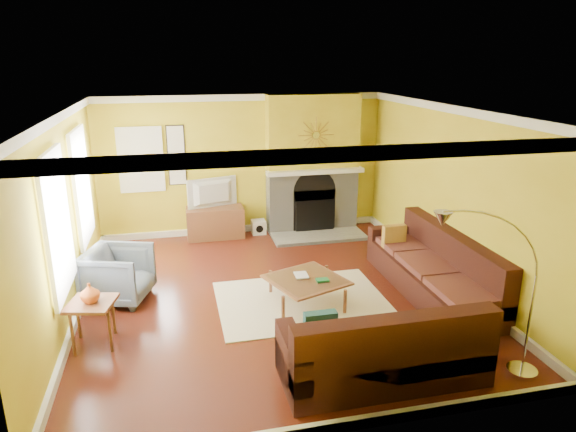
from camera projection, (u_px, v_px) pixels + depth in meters
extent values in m
cube|color=maroon|center=(274.00, 295.00, 7.60)|extent=(5.50, 6.00, 0.02)
cube|color=white|center=(272.00, 109.00, 6.79)|extent=(5.50, 6.00, 0.02)
cube|color=gold|center=(243.00, 165.00, 9.99)|extent=(5.50, 0.02, 2.70)
cube|color=gold|center=(342.00, 304.00, 4.39)|extent=(5.50, 0.02, 2.70)
cube|color=gold|center=(63.00, 221.00, 6.60)|extent=(0.02, 6.00, 2.70)
cube|color=gold|center=(451.00, 196.00, 7.79)|extent=(0.02, 6.00, 2.70)
cube|color=white|center=(81.00, 186.00, 7.78)|extent=(0.06, 1.22, 1.72)
cube|color=white|center=(56.00, 224.00, 6.01)|extent=(0.06, 1.22, 1.72)
cube|color=white|center=(141.00, 160.00, 9.48)|extent=(0.82, 0.06, 1.22)
cube|color=white|center=(177.00, 155.00, 9.61)|extent=(0.34, 0.04, 1.14)
cube|color=white|center=(316.00, 172.00, 9.89)|extent=(1.92, 0.22, 0.08)
cube|color=gray|center=(319.00, 236.00, 9.97)|extent=(1.80, 0.70, 0.06)
cube|color=beige|center=(302.00, 301.00, 7.39)|extent=(2.40, 1.80, 0.02)
cube|color=brown|center=(215.00, 222.00, 9.94)|extent=(1.09, 0.49, 0.60)
imported|color=black|center=(214.00, 193.00, 9.76)|extent=(0.98, 0.39, 0.57)
cube|color=white|center=(258.00, 227.00, 10.20)|extent=(0.27, 0.27, 0.27)
imported|color=slate|center=(118.00, 275.00, 7.33)|extent=(1.08, 1.06, 0.78)
imported|color=#D55D20|center=(90.00, 293.00, 6.08)|extent=(0.25, 0.25, 0.24)
imported|color=white|center=(295.00, 276.00, 7.30)|extent=(0.20, 0.26, 0.02)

